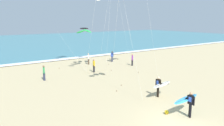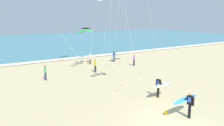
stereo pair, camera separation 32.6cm
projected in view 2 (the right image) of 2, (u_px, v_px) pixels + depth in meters
The scene contains 12 objects.
ground_plane at pixel (175, 124), 13.07m from camera, with size 160.00×160.00×0.00m, color tan.
ocean_water at pixel (15, 43), 57.03m from camera, with size 160.00×60.00×0.08m, color teal.
shoreline_foam at pixel (50, 60), 32.70m from camera, with size 160.00×1.52×0.01m, color white.
surfer_lead at pixel (188, 101), 13.91m from camera, with size 2.39×0.98×1.71m.
surfer_trailing at pixel (160, 85), 17.33m from camera, with size 1.98×0.99×1.71m.
kite_arc_charcoal_far at pixel (86, 30), 25.58m from camera, with size 3.46×4.18×5.25m.
bystander_blue_top at pixel (114, 56), 31.89m from camera, with size 0.50×0.22×1.59m.
bystander_white_top at pixel (90, 59), 30.17m from camera, with size 0.30×0.46×1.59m.
bystander_green_top at pixel (45, 72), 22.36m from camera, with size 0.27×0.48×1.59m.
bystander_purple_top at pixel (134, 60), 29.26m from camera, with size 0.33×0.42×1.59m.
bystander_yellow_top at pixel (95, 66), 25.71m from camera, with size 0.24×0.49×1.59m.
beach_ball at pixel (166, 113), 14.38m from camera, with size 0.28×0.28×0.28m, color yellow.
Camera 2 is at (-9.80, -7.99, 6.25)m, focal length 34.73 mm.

